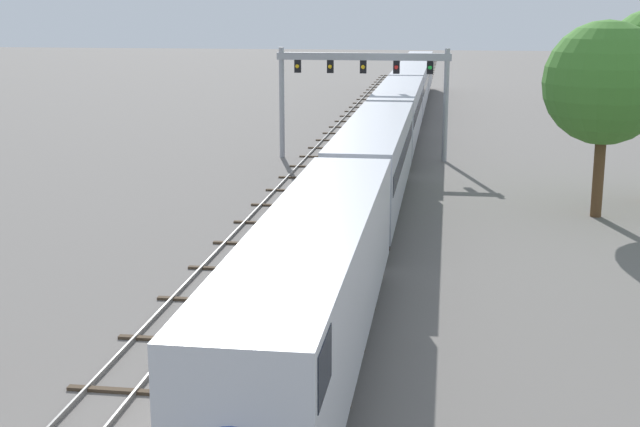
# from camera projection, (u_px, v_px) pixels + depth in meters

# --- Properties ---
(track_main) EXTENTS (2.60, 200.00, 0.16)m
(track_main) POSITION_uv_depth(u_px,v_px,m) (406.00, 125.00, 80.14)
(track_main) COLOR slate
(track_main) RESTS_ON ground
(track_near) EXTENTS (2.60, 160.00, 0.16)m
(track_near) POSITION_uv_depth(u_px,v_px,m) (313.00, 161.00, 61.63)
(track_near) COLOR slate
(track_near) RESTS_ON ground
(passenger_train) EXTENTS (3.04, 105.46, 4.80)m
(passenger_train) POSITION_uv_depth(u_px,v_px,m) (398.00, 115.00, 66.46)
(passenger_train) COLOR silver
(passenger_train) RESTS_ON ground
(signal_gantry) EXTENTS (12.10, 0.49, 7.78)m
(signal_gantry) POSITION_uv_depth(u_px,v_px,m) (363.00, 78.00, 61.51)
(signal_gantry) COLOR #999BA0
(signal_gantry) RESTS_ON ground
(trackside_tree_mid) EXTENTS (6.21, 6.21, 9.97)m
(trackside_tree_mid) POSITION_uv_depth(u_px,v_px,m) (605.00, 83.00, 44.24)
(trackside_tree_mid) COLOR brown
(trackside_tree_mid) RESTS_ON ground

